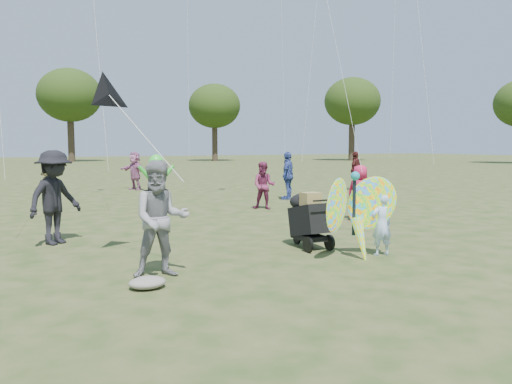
# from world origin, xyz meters

# --- Properties ---
(ground) EXTENTS (160.00, 160.00, 0.00)m
(ground) POSITION_xyz_m (0.00, 0.00, 0.00)
(ground) COLOR #51592B
(ground) RESTS_ON ground
(child_girl) EXTENTS (0.44, 0.32, 1.13)m
(child_girl) POSITION_xyz_m (1.58, -0.03, 0.56)
(child_girl) COLOR #B4D0FF
(child_girl) RESTS_ON ground
(adult_man) EXTENTS (0.96, 0.80, 1.77)m
(adult_man) POSITION_xyz_m (-2.39, 0.30, 0.88)
(adult_man) COLOR gray
(adult_man) RESTS_ON ground
(grey_bag) EXTENTS (0.52, 0.43, 0.17)m
(grey_bag) POSITION_xyz_m (-2.74, -0.22, 0.08)
(grey_bag) COLOR gray
(grey_bag) RESTS_ON ground
(crowd_a) EXTENTS (0.75, 0.85, 1.47)m
(crowd_a) POSITION_xyz_m (3.84, 3.52, 0.74)
(crowd_a) COLOR #C8204D
(crowd_a) RESTS_ON ground
(crowd_b) EXTENTS (1.40, 1.30, 1.89)m
(crowd_b) POSITION_xyz_m (-3.63, 3.69, 0.95)
(crowd_b) COLOR black
(crowd_b) RESTS_ON ground
(crowd_c) EXTENTS (1.03, 1.01, 1.74)m
(crowd_c) POSITION_xyz_m (4.69, 8.82, 0.87)
(crowd_c) COLOR #354893
(crowd_c) RESTS_ON ground
(crowd_d) EXTENTS (0.46, 1.40, 1.50)m
(crowd_d) POSITION_xyz_m (-3.43, 8.32, 0.75)
(crowd_d) COLOR tan
(crowd_d) RESTS_ON ground
(crowd_e) EXTENTS (0.91, 0.88, 1.48)m
(crowd_e) POSITION_xyz_m (2.62, 6.68, 0.74)
(crowd_e) COLOR #7B294E
(crowd_e) RESTS_ON ground
(crowd_h) EXTENTS (1.07, 0.88, 1.71)m
(crowd_h) POSITION_xyz_m (9.31, 10.86, 0.85)
(crowd_h) COLOR #4A1918
(crowd_h) RESTS_ON ground
(crowd_j) EXTENTS (1.10, 1.64, 1.69)m
(crowd_j) POSITION_xyz_m (0.54, 15.24, 0.85)
(crowd_j) COLOR #B06495
(crowd_j) RESTS_ON ground
(jogging_stroller) EXTENTS (0.54, 1.06, 1.09)m
(jogging_stroller) POSITION_xyz_m (0.75, 1.15, 0.61)
(jogging_stroller) COLOR black
(jogging_stroller) RESTS_ON ground
(butterfly_kite) EXTENTS (1.74, 0.75, 1.74)m
(butterfly_kite) POSITION_xyz_m (1.03, -0.01, 0.77)
(butterfly_kite) COLOR red
(butterfly_kite) RESTS_ON ground
(delta_kite_rig) EXTENTS (1.33, 1.61, 1.83)m
(delta_kite_rig) POSITION_xyz_m (-2.86, 1.68, 2.83)
(delta_kite_rig) COLOR black
(delta_kite_rig) RESTS_ON ground
(alien_kite) EXTENTS (1.12, 0.69, 1.74)m
(alien_kite) POSITION_xyz_m (-0.78, 6.54, 0.97)
(alien_kite) COLOR green
(alien_kite) RESTS_ON ground
(tree_line) EXTENTS (91.78, 33.60, 10.79)m
(tree_line) POSITION_xyz_m (3.67, 44.99, 6.86)
(tree_line) COLOR #3A2D21
(tree_line) RESTS_ON ground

